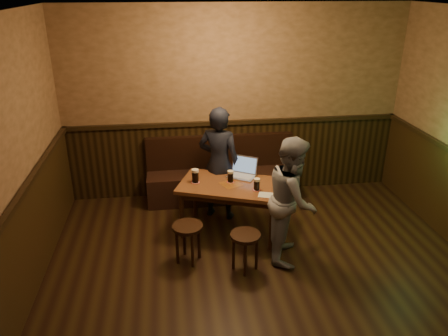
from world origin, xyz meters
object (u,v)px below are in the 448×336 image
Objects in this scene: stool_left at (188,232)px; stool_right at (245,241)px; pub_table at (231,190)px; pint_mid at (230,176)px; pint_right at (257,184)px; pint_left at (195,176)px; person_suit at (219,164)px; person_grey at (292,199)px; laptop at (243,171)px; bench at (221,179)px.

stool_left is 0.68m from stool_right.
pub_table is 3.05× the size of stool_left.
pint_mid is (-0.04, 0.90, 0.40)m from stool_right.
pint_right reaches higher than stool_right.
person_suit is (0.35, 0.33, 0.01)m from pint_left.
stool_left is 2.66× the size of pint_left.
stool_left is at bearing 106.85° from person_grey.
pub_table is at bearing 63.40° from person_grey.
laptop is at bearing 43.17° from pint_mid.
person_suit is at bearing 123.04° from pub_table.
person_grey is at bearing -68.84° from bench.
laptop is 0.36m from person_suit.
bench is 1.82m from stool_right.
laptop is at bearing 44.84° from person_grey.
laptop is at bearing 101.94° from pint_right.
pint_right is at bearing 145.86° from person_suit.
person_suit reaches higher than laptop.
pint_mid reaches higher than stool_right.
stool_right is at bearing -66.68° from laptop.
pint_mid is at bearing 60.55° from person_grey.
person_grey is at bearing -24.02° from pub_table.
pint_left is at bearing 73.76° from person_grey.
stool_right is at bearing 121.67° from person_suit.
person_suit is at bearing 175.67° from laptop.
person_grey reaches higher than stool_left.
laptop is (-0.10, 0.45, -0.01)m from pint_right.
person_grey is (0.58, 0.21, 0.38)m from stool_right.
bench is 4.58× the size of stool_left.
laptop is (0.19, -0.74, 0.44)m from bench.
stool_right is at bearing -88.72° from bench.
laptop is 0.96m from person_grey.
stool_left is 1.03× the size of stool_right.
bench is 1.68m from stool_left.
pub_table is 9.48× the size of pint_right.
stool_right is at bearing -63.03° from pint_left.
stool_left is at bearing -156.60° from pint_right.
person_suit is 1.05× the size of person_grey.
pint_left is at bearing 69.56° from person_suit.
stool_left is 1.22m from person_suit.
pint_right is (0.88, 0.38, 0.38)m from stool_left.
person_suit is (-0.29, 0.21, 0.04)m from laptop.
laptop is (0.15, 1.08, 0.38)m from stool_right.
pint_left is 0.80m from pint_right.
pint_mid is at bearing 109.19° from pub_table.
stool_right is 0.73m from person_grey.
pint_left is at bearing -173.41° from pub_table.
stool_left is at bearing 90.13° from person_suit.
pint_mid is at bearing -6.50° from pint_left.
person_grey is at bearing 149.46° from person_suit.
pint_right is 0.10× the size of person_grey.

